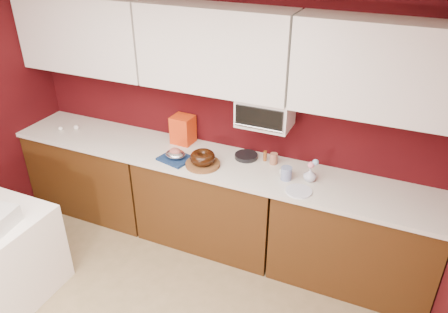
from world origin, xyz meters
name	(u,v)px	position (x,y,z in m)	size (l,w,h in m)	color
wall_back	(223,110)	(0.00, 2.25, 1.25)	(4.00, 0.02, 2.50)	#3C080A
base_cabinet_left	(96,173)	(-1.33, 1.94, 0.43)	(1.31, 0.58, 0.86)	#44260D
base_cabinet_center	(210,202)	(0.00, 1.94, 0.43)	(1.31, 0.58, 0.86)	#44260D
base_cabinet_right	(353,239)	(1.33, 1.94, 0.43)	(1.31, 0.58, 0.86)	#44260D
countertop	(209,161)	(0.00, 1.94, 0.88)	(4.00, 0.62, 0.04)	silver
upper_cabinet_left	(84,34)	(-1.33, 2.08, 1.85)	(1.31, 0.33, 0.70)	white
upper_cabinet_center	(215,50)	(0.00, 2.08, 1.85)	(1.31, 0.33, 0.70)	white
upper_cabinet_right	(386,70)	(1.33, 2.08, 1.85)	(1.31, 0.33, 0.70)	white
toaster_oven	(265,111)	(0.45, 2.10, 1.38)	(0.45, 0.30, 0.25)	white
toaster_oven_door	(259,119)	(0.45, 1.94, 1.38)	(0.40, 0.02, 0.18)	black
toaster_oven_handle	(258,128)	(0.45, 1.93, 1.30)	(0.02, 0.02, 0.42)	silver
cake_base	(203,164)	(0.00, 1.82, 0.91)	(0.30, 0.30, 0.03)	brown
bundt_cake	(203,157)	(0.00, 1.82, 0.98)	(0.22, 0.22, 0.09)	black
navy_towel	(176,159)	(-0.27, 1.81, 0.91)	(0.27, 0.23, 0.02)	#14294E
foil_ham_nest	(175,154)	(-0.27, 1.81, 0.96)	(0.18, 0.15, 0.07)	silver
roasted_ham	(175,152)	(-0.27, 1.81, 0.98)	(0.11, 0.09, 0.07)	#AC594E
pandoro_box	(183,130)	(-0.37, 2.14, 1.03)	(0.20, 0.18, 0.27)	red
dark_pan	(246,156)	(0.29, 2.10, 0.92)	(0.21, 0.21, 0.04)	black
coffee_mug	(285,172)	(0.70, 1.93, 0.94)	(0.08, 0.08, 0.09)	silver
blue_jar	(286,173)	(0.73, 1.89, 0.95)	(0.09, 0.09, 0.11)	navy
flower_vase	(310,174)	(0.91, 1.95, 0.96)	(0.08, 0.08, 0.13)	silver
flower_pink	(311,165)	(0.91, 1.95, 1.05)	(0.06, 0.06, 0.06)	pink
flower_blue	(316,162)	(0.94, 1.97, 1.07)	(0.05, 0.05, 0.05)	#86B1D6
china_plate	(299,191)	(0.87, 1.75, 0.91)	(0.21, 0.21, 0.01)	white
amber_bottle	(265,156)	(0.46, 2.12, 0.95)	(0.03, 0.03, 0.09)	brown
paper_cup	(274,159)	(0.55, 2.09, 0.95)	(0.07, 0.07, 0.10)	#9B6246
egg_left	(61,128)	(-1.63, 1.87, 0.92)	(0.05, 0.04, 0.04)	white
egg_right	(76,127)	(-1.50, 1.95, 0.92)	(0.06, 0.05, 0.05)	white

